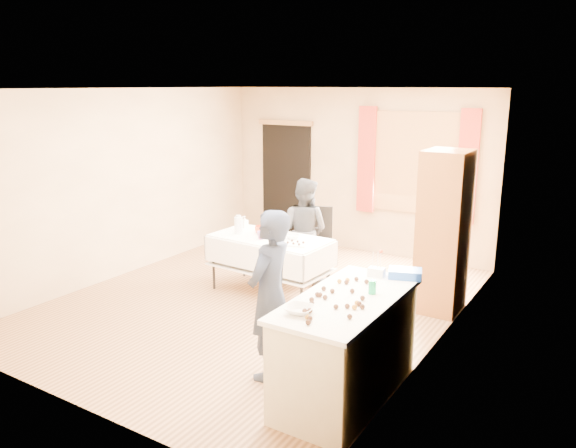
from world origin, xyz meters
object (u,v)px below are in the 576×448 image
Objects in this scene: cabinet at (443,232)px; counter at (346,347)px; party_table at (270,260)px; girl at (270,295)px; chair at (317,256)px; woman at (304,230)px.

cabinet is 1.22× the size of counter.
counter reaches higher than party_table.
chair is at bearing -163.32° from girl.
chair is 0.49m from woman.
girl is 1.11× the size of woman.
girl is at bearing -92.19° from chair.
counter is (-0.10, -2.34, -0.51)m from cabinet.
woman is (-1.81, 2.38, 0.26)m from counter.
counter is 2.60m from party_table.
cabinet reaches higher than chair.
woman is at bearing -160.13° from girl.
counter is 3.15m from chair.
woman is at bearing -128.84° from chair.
cabinet is at bearing -31.10° from chair.
chair is (-1.74, 2.62, -0.16)m from counter.
counter is 3.00m from woman.
cabinet reaches higher than party_table.
cabinet is at bearing 87.55° from counter.
chair is at bearing -107.58° from woman.
party_table is at bearing -163.28° from cabinet.
party_table is (-1.94, 1.73, -0.01)m from counter.
party_table is 1.62× the size of chair.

